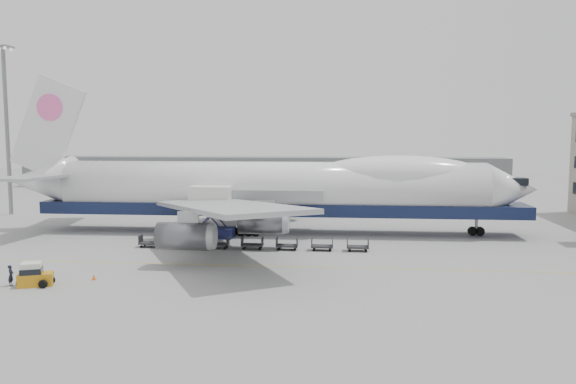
# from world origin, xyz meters

# --- Properties ---
(ground) EXTENTS (260.00, 260.00, 0.00)m
(ground) POSITION_xyz_m (0.00, 0.00, 0.00)
(ground) COLOR gray
(ground) RESTS_ON ground
(apron_line) EXTENTS (60.00, 0.15, 0.01)m
(apron_line) POSITION_xyz_m (0.00, -6.00, 0.01)
(apron_line) COLOR gold
(apron_line) RESTS_ON ground
(hangar) EXTENTS (110.00, 8.00, 7.00)m
(hangar) POSITION_xyz_m (-10.00, 70.00, 3.50)
(hangar) COLOR slate
(hangar) RESTS_ON ground
(floodlight_mast) EXTENTS (2.40, 2.40, 25.43)m
(floodlight_mast) POSITION_xyz_m (-42.00, 24.00, 14.27)
(floodlight_mast) COLOR slate
(floodlight_mast) RESTS_ON ground
(airliner) EXTENTS (67.00, 55.30, 19.98)m
(airliner) POSITION_xyz_m (0.64, 12.00, 5.62)
(airliner) COLOR white
(airliner) RESTS_ON ground
(catering_truck) EXTENTS (5.38, 3.83, 6.16)m
(catering_truck) POSITION_xyz_m (-6.82, 7.99, 3.45)
(catering_truck) COLOR navy
(catering_truck) RESTS_ON ground
(baggage_tug) EXTENTS (2.99, 2.29, 1.94)m
(baggage_tug) POSITION_xyz_m (-16.37, -14.56, 0.86)
(baggage_tug) COLOR #C88412
(baggage_tug) RESTS_ON ground
(ground_worker) EXTENTS (0.53, 0.70, 1.72)m
(ground_worker) POSITION_xyz_m (-18.26, -14.72, 0.86)
(ground_worker) COLOR black
(ground_worker) RESTS_ON ground
(traffic_cone) EXTENTS (0.34, 0.34, 0.50)m
(traffic_cone) POSITION_xyz_m (-12.34, -12.29, 0.24)
(traffic_cone) COLOR #FD570D
(traffic_cone) RESTS_ON ground
(dolly_0) EXTENTS (2.30, 1.35, 1.30)m
(dolly_0) POSITION_xyz_m (-12.17, 1.57, 0.53)
(dolly_0) COLOR #2D2D30
(dolly_0) RESTS_ON ground
(dolly_1) EXTENTS (2.30, 1.35, 1.30)m
(dolly_1) POSITION_xyz_m (-8.42, 1.57, 0.53)
(dolly_1) COLOR #2D2D30
(dolly_1) RESTS_ON ground
(dolly_2) EXTENTS (2.30, 1.35, 1.30)m
(dolly_2) POSITION_xyz_m (-4.66, 1.57, 0.53)
(dolly_2) COLOR #2D2D30
(dolly_2) RESTS_ON ground
(dolly_3) EXTENTS (2.30, 1.35, 1.30)m
(dolly_3) POSITION_xyz_m (-0.90, 1.57, 0.53)
(dolly_3) COLOR #2D2D30
(dolly_3) RESTS_ON ground
(dolly_4) EXTENTS (2.30, 1.35, 1.30)m
(dolly_4) POSITION_xyz_m (2.85, 1.57, 0.53)
(dolly_4) COLOR #2D2D30
(dolly_4) RESTS_ON ground
(dolly_5) EXTENTS (2.30, 1.35, 1.30)m
(dolly_5) POSITION_xyz_m (6.61, 1.57, 0.53)
(dolly_5) COLOR #2D2D30
(dolly_5) RESTS_ON ground
(dolly_6) EXTENTS (2.30, 1.35, 1.30)m
(dolly_6) POSITION_xyz_m (10.37, 1.57, 0.53)
(dolly_6) COLOR #2D2D30
(dolly_6) RESTS_ON ground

